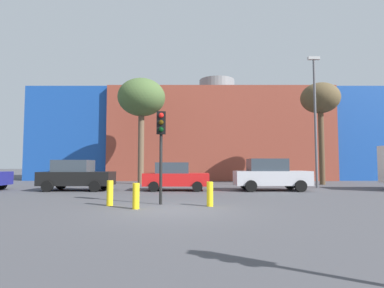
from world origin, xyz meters
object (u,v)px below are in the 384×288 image
(bollard_yellow_2, at_px, (135,196))
(parked_car_2, at_px, (174,177))
(traffic_light_island, at_px, (160,136))
(street_lamp, at_px, (314,114))
(bollard_yellow_0, at_px, (209,194))
(bare_tree_0, at_px, (319,100))
(bare_tree_1, at_px, (140,99))
(parked_car_1, at_px, (75,175))
(parked_car_3, at_px, (269,175))
(bollard_yellow_1, at_px, (109,193))

(bollard_yellow_2, bearing_deg, parked_car_2, 82.73)
(parked_car_2, relative_size, bollard_yellow_2, 4.31)
(traffic_light_island, xyz_separation_m, street_lamp, (9.66, 8.72, 2.35))
(bollard_yellow_0, height_order, street_lamp, street_lamp)
(traffic_light_island, bearing_deg, bare_tree_0, 131.25)
(bollard_yellow_2, bearing_deg, bollard_yellow_0, 14.30)
(bare_tree_0, distance_m, bollard_yellow_0, 16.77)
(street_lamp, bearing_deg, traffic_light_island, -137.93)
(traffic_light_island, height_order, bollard_yellow_2, traffic_light_island)
(bare_tree_1, bearing_deg, parked_car_2, -63.51)
(parked_car_2, height_order, bollard_yellow_0, parked_car_2)
(parked_car_1, bearing_deg, traffic_light_island, -48.19)
(bare_tree_0, bearing_deg, parked_car_2, -153.91)
(bollard_yellow_0, distance_m, bollard_yellow_2, 2.73)
(bare_tree_1, bearing_deg, parked_car_3, -35.38)
(parked_car_3, xyz_separation_m, bare_tree_0, (5.45, 5.46, 5.69))
(parked_car_2, relative_size, bollard_yellow_1, 4.09)
(traffic_light_island, distance_m, street_lamp, 13.23)
(parked_car_3, distance_m, traffic_light_island, 8.90)
(traffic_light_island, height_order, street_lamp, street_lamp)
(parked_car_3, height_order, bollard_yellow_1, parked_car_3)
(bollard_yellow_2, height_order, street_lamp, street_lamp)
(parked_car_1, height_order, traffic_light_island, traffic_light_island)
(parked_car_3, relative_size, bollard_yellow_2, 4.88)
(parked_car_1, bearing_deg, bare_tree_0, 17.71)
(parked_car_3, xyz_separation_m, traffic_light_island, (-5.92, -6.41, 1.75))
(parked_car_2, relative_size, bollard_yellow_0, 4.26)
(parked_car_2, xyz_separation_m, bare_tree_1, (-3.12, 6.27, 6.09))
(bare_tree_1, xyz_separation_m, bollard_yellow_0, (4.80, -13.19, -6.47))
(bollard_yellow_0, bearing_deg, bare_tree_1, 109.98)
(bare_tree_0, bearing_deg, bollard_yellow_2, -132.85)
(parked_car_1, distance_m, bollard_yellow_1, 7.78)
(parked_car_3, relative_size, bollard_yellow_1, 4.63)
(parked_car_3, xyz_separation_m, bollard_yellow_0, (-4.03, -6.93, -0.49))
(parked_car_3, bearing_deg, traffic_light_island, -132.75)
(bollard_yellow_2, xyz_separation_m, street_lamp, (10.41, 9.92, 4.59))
(traffic_light_island, relative_size, bollard_yellow_2, 4.06)
(bare_tree_0, xyz_separation_m, street_lamp, (-1.70, -3.14, -1.59))
(parked_car_3, bearing_deg, bare_tree_1, 144.62)
(parked_car_3, xyz_separation_m, bollard_yellow_1, (-7.81, -6.76, -0.47))
(parked_car_1, xyz_separation_m, bare_tree_1, (2.83, 6.27, 6.01))
(street_lamp, bearing_deg, bollard_yellow_0, -130.04)
(traffic_light_island, relative_size, bollard_yellow_1, 3.86)
(bare_tree_1, xyz_separation_m, street_lamp, (12.57, -3.95, -1.88))
(street_lamp, bearing_deg, bare_tree_0, 61.51)
(parked_car_3, bearing_deg, bollard_yellow_2, -131.26)
(bare_tree_1, xyz_separation_m, bollard_yellow_1, (1.01, -13.02, -6.45))
(parked_car_2, bearing_deg, bollard_yellow_0, -76.42)
(bollard_yellow_0, xyz_separation_m, bollard_yellow_2, (-2.64, -0.67, -0.01))
(parked_car_3, distance_m, bollard_yellow_2, 10.13)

